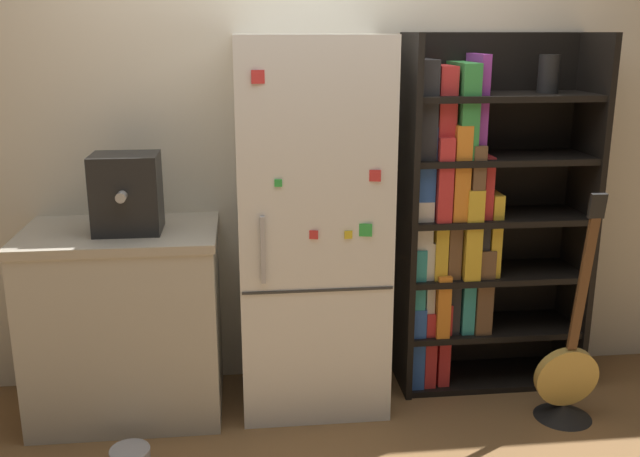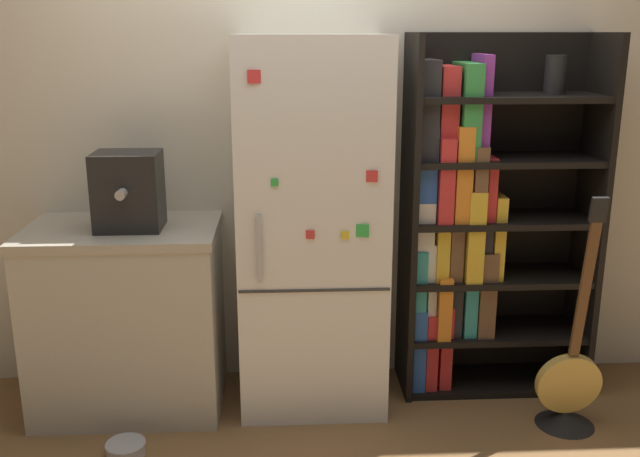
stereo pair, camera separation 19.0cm
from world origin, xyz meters
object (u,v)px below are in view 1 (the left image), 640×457
(bookshelf, at_px, (467,222))
(espresso_machine, at_px, (127,193))
(pet_bowl, at_px, (130,454))
(refrigerator, at_px, (312,228))
(guitar, at_px, (566,386))

(bookshelf, height_order, espresso_machine, bookshelf)
(pet_bowl, bearing_deg, refrigerator, 29.61)
(bookshelf, distance_m, guitar, 0.91)
(bookshelf, distance_m, espresso_machine, 1.66)
(espresso_machine, height_order, pet_bowl, espresso_machine)
(espresso_machine, distance_m, pet_bowl, 1.14)
(espresso_machine, xyz_separation_m, pet_bowl, (-0.00, -0.43, -1.05))
(refrigerator, distance_m, pet_bowl, 1.29)
(bookshelf, relative_size, guitar, 1.58)
(espresso_machine, bearing_deg, refrigerator, 3.43)
(espresso_machine, distance_m, guitar, 2.23)
(espresso_machine, xyz_separation_m, guitar, (2.01, -0.29, -0.92))
(refrigerator, relative_size, guitar, 1.57)
(guitar, xyz_separation_m, pet_bowl, (-2.01, -0.13, -0.14))
(refrigerator, height_order, bookshelf, bookshelf)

